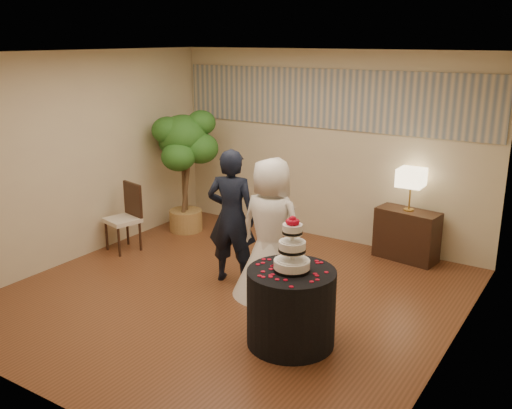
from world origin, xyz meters
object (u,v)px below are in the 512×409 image
Objects in this scene: console at (407,235)px; side_chair at (122,218)px; cake_table at (291,307)px; wedding_cake at (292,244)px; ficus_tree at (184,171)px; table_lamp at (410,190)px; bride at (271,228)px; groom at (232,217)px.

console is 3.99m from side_chair.
cake_table is 2.84m from console.
wedding_cake is (0.00, 0.00, 0.67)m from cake_table.
table_lamp is at bearing 11.63° from ficus_tree.
side_chair is at bearing -144.05° from console.
bride is 1.97× the size of console.
bride is (0.60, -0.07, -0.02)m from groom.
wedding_cake is (0.77, -0.89, 0.23)m from bride.
wedding_cake is 2.84m from table_lamp.
console is 1.45× the size of table_lamp.
ficus_tree reaches higher than bride.
side_chair is at bearing 163.57° from wedding_cake.
table_lamp reaches higher than side_chair.
ficus_tree reaches higher than table_lamp.
wedding_cake reaches higher than side_chair.
table_lamp is at bearing 85.29° from wedding_cake.
ficus_tree is at bearing 145.36° from cake_table.
groom is 2.52m from console.
groom is 1.69m from wedding_cake.
bride is 1.25m from cake_table.
groom is at bearing 13.46° from side_chair.
cake_table is 1.04× the size of console.
groom is 2.11m from ficus_tree.
console is (1.00, 1.95, -0.48)m from bride.
ficus_tree is at bearing -51.72° from groom.
groom is at bearing -34.61° from ficus_tree.
wedding_cake is 3.48m from side_chair.
bride reaches higher than table_lamp.
ficus_tree is at bearing 94.99° from side_chair.
groom reaches higher than console.
ficus_tree is (-3.11, 2.15, -0.09)m from wedding_cake.
cake_table is at bearing -94.71° from table_lamp.
cake_table is 1.51× the size of table_lamp.
groom reaches higher than table_lamp.
wedding_cake is 2.93m from console.
ficus_tree is (-2.34, 1.26, 0.14)m from bride.
table_lamp is (1.61, 1.88, 0.15)m from groom.
bride is at bearing -109.12° from console.
table_lamp is 0.30× the size of ficus_tree.
wedding_cake reaches higher than console.
bride reaches higher than cake_table.
console is at bearing 0.00° from table_lamp.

